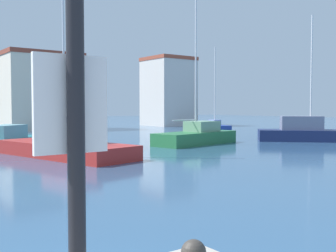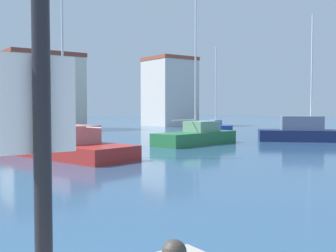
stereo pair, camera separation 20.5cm
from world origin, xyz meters
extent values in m
plane|color=#2D5175|center=(15.00, 20.00, 0.00)|extent=(160.00, 160.00, 0.00)
cylinder|color=black|center=(0.11, -2.66, 2.91)|extent=(0.10, 0.10, 4.05)
cube|color=white|center=(0.11, -2.60, 2.76)|extent=(0.44, 0.03, 0.56)
cylinder|color=red|center=(0.11, -2.59, 2.82)|extent=(0.24, 0.01, 0.24)
sphere|color=#38332D|center=(1.59, -1.93, 1.39)|extent=(0.24, 0.24, 0.24)
cube|color=#233D93|center=(32.95, 31.31, 0.29)|extent=(3.18, 6.07, 0.58)
cube|color=#6E7DB1|center=(32.95, 31.31, 0.88)|extent=(1.35, 1.83, 0.59)
cylinder|color=silver|center=(32.95, 31.31, 5.22)|extent=(0.12, 0.12, 9.28)
cube|color=#B22823|center=(7.93, 16.54, 0.39)|extent=(5.04, 9.43, 0.78)
cube|color=#C4716E|center=(8.08, 15.93, 1.26)|extent=(2.63, 3.08, 0.96)
cylinder|color=silver|center=(7.93, 16.54, 5.95)|extent=(0.12, 0.12, 10.33)
cylinder|color=silver|center=(8.31, 14.97, 1.68)|extent=(0.81, 3.07, 0.08)
cube|color=#28703D|center=(18.51, 17.89, 0.45)|extent=(7.35, 3.72, 0.90)
cube|color=gray|center=(19.26, 18.04, 1.29)|extent=(2.69, 2.12, 0.77)
cylinder|color=silver|center=(18.51, 17.89, 5.83)|extent=(0.12, 0.12, 9.87)
cylinder|color=silver|center=(17.27, 17.65, 1.80)|extent=(2.43, 0.56, 0.08)
cube|color=#1E707A|center=(7.32, 25.31, 0.25)|extent=(6.97, 6.35, 0.50)
cube|color=#6B9CA2|center=(7.07, 25.10, 0.98)|extent=(3.31, 3.19, 0.95)
cube|color=#19234C|center=(27.58, 14.48, 0.45)|extent=(7.41, 7.43, 0.90)
cube|color=slate|center=(27.08, 14.99, 1.45)|extent=(3.44, 3.44, 1.10)
cylinder|color=silver|center=(27.58, 14.48, 5.42)|extent=(0.12, 0.12, 9.05)
cube|color=beige|center=(16.10, 43.15, 4.30)|extent=(8.64, 5.71, 8.61)
cube|color=brown|center=(16.10, 43.15, 8.86)|extent=(8.81, 5.83, 0.50)
cube|color=beige|center=(34.56, 42.78, 4.66)|extent=(6.00, 6.12, 9.33)
cube|color=#9E4733|center=(34.56, 42.78, 9.58)|extent=(6.12, 6.25, 0.50)
camera|label=1|loc=(-0.83, -4.79, 2.75)|focal=43.75mm
camera|label=2|loc=(-0.67, -4.92, 2.75)|focal=43.75mm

